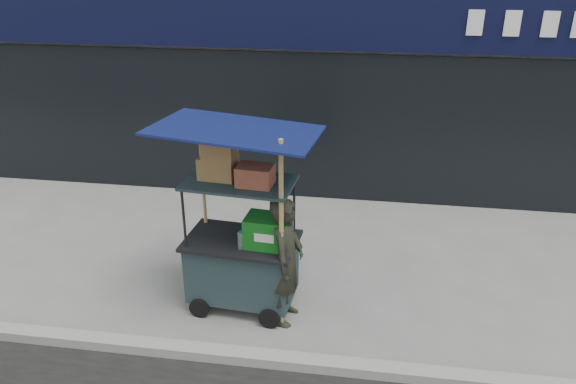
# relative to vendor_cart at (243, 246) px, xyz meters

# --- Properties ---
(ground) EXTENTS (80.00, 80.00, 0.00)m
(ground) POSITION_rel_vendor_cart_xyz_m (0.53, -0.77, -0.80)
(ground) COLOR slate
(ground) RESTS_ON ground
(curb) EXTENTS (80.00, 0.18, 0.12)m
(curb) POSITION_rel_vendor_cart_xyz_m (0.53, -0.97, -0.74)
(curb) COLOR gray
(curb) RESTS_ON ground
(vendor_cart) EXTENTS (1.78, 1.33, 2.28)m
(vendor_cart) POSITION_rel_vendor_cart_xyz_m (0.00, 0.00, 0.00)
(vendor_cart) COLOR #1A2D2D
(vendor_cart) RESTS_ON ground
(vendor_man) EXTENTS (0.43, 0.60, 1.53)m
(vendor_man) POSITION_rel_vendor_cart_xyz_m (0.53, -0.19, -0.04)
(vendor_man) COLOR black
(vendor_man) RESTS_ON ground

